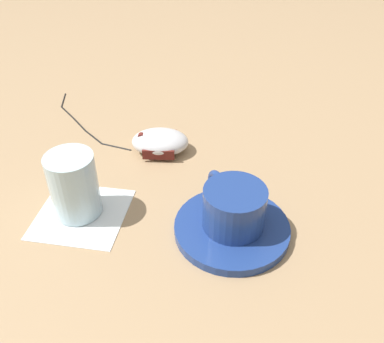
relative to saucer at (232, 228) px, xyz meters
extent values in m
plane|color=#9E7F5B|center=(0.09, -0.09, -0.01)|extent=(3.00, 3.00, 0.00)
cylinder|color=navy|center=(0.00, 0.00, 0.00)|extent=(0.16, 0.16, 0.01)
cylinder|color=navy|center=(0.00, 0.00, 0.04)|extent=(0.08, 0.08, 0.06)
torus|color=navy|center=(0.01, -0.05, 0.04)|extent=(0.02, 0.05, 0.05)
ellipsoid|color=silver|center=(0.06, -0.22, 0.01)|extent=(0.11, 0.09, 0.04)
cylinder|color=#591E19|center=(0.08, -0.22, 0.02)|extent=(0.01, 0.01, 0.01)
cube|color=#591E19|center=(0.07, -0.19, 0.01)|extent=(0.05, 0.02, 0.02)
cube|color=#591E19|center=(0.05, -0.25, 0.01)|extent=(0.05, 0.02, 0.02)
cylinder|color=black|center=(0.13, -0.25, 0.00)|extent=(0.05, 0.04, 0.00)
cylinder|color=black|center=(0.17, -0.29, 0.00)|extent=(0.03, 0.05, 0.00)
cylinder|color=black|center=(0.19, -0.34, 0.00)|extent=(0.02, 0.05, 0.00)
cylinder|color=black|center=(0.21, -0.39, 0.00)|extent=(0.02, 0.05, 0.00)
cylinder|color=black|center=(0.22, -0.45, 0.00)|extent=(0.01, 0.06, 0.00)
sphere|color=black|center=(0.11, -0.23, 0.00)|extent=(0.00, 0.00, 0.00)
sphere|color=black|center=(0.15, -0.26, 0.00)|extent=(0.00, 0.00, 0.00)
sphere|color=black|center=(0.18, -0.31, 0.00)|extent=(0.00, 0.00, 0.00)
sphere|color=black|center=(0.20, -0.37, 0.00)|extent=(0.00, 0.00, 0.00)
sphere|color=black|center=(0.22, -0.42, 0.00)|extent=(0.00, 0.00, 0.00)
sphere|color=black|center=(0.21, -0.48, 0.00)|extent=(0.00, 0.00, 0.00)
cube|color=white|center=(0.20, -0.09, -0.01)|extent=(0.16, 0.16, 0.00)
cylinder|color=silver|center=(0.20, -0.09, 0.04)|extent=(0.07, 0.07, 0.09)
camera|label=1|loc=(0.16, 0.39, 0.42)|focal=40.00mm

